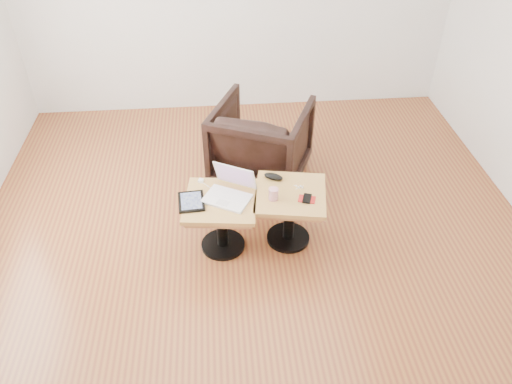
{
  "coord_description": "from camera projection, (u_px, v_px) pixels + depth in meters",
  "views": [
    {
      "loc": [
        -0.25,
        -2.89,
        2.77
      ],
      "look_at": [
        -0.0,
        -0.05,
        0.52
      ],
      "focal_mm": 35.0,
      "sensor_mm": 36.0,
      "label": 1
    }
  ],
  "objects": [
    {
      "name": "armchair",
      "position": [
        261.0,
        142.0,
        4.45
      ],
      "size": [
        1.03,
        1.05,
        0.73
      ],
      "primitive_type": "imported",
      "rotation": [
        0.0,
        0.0,
        2.73
      ],
      "color": "black",
      "rests_on": "ground"
    },
    {
      "name": "charging_adapter",
      "position": [
        201.0,
        181.0,
        3.8
      ],
      "size": [
        0.05,
        0.05,
        0.02
      ],
      "primitive_type": "cube",
      "rotation": [
        0.0,
        0.0,
        -0.37
      ],
      "color": "white",
      "rests_on": "side_table_left"
    },
    {
      "name": "glasses_case",
      "position": [
        273.0,
        177.0,
        3.82
      ],
      "size": [
        0.16,
        0.13,
        0.05
      ],
      "primitive_type": "ellipsoid",
      "rotation": [
        0.0,
        0.0,
        -0.48
      ],
      "color": "black",
      "rests_on": "side_table_right"
    },
    {
      "name": "tablet",
      "position": [
        191.0,
        201.0,
        3.61
      ],
      "size": [
        0.2,
        0.25,
        0.02
      ],
      "rotation": [
        0.0,
        0.0,
        0.07
      ],
      "color": "black",
      "rests_on": "side_table_left"
    },
    {
      "name": "phone_on_sleeve",
      "position": [
        307.0,
        199.0,
        3.64
      ],
      "size": [
        0.14,
        0.12,
        0.02
      ],
      "rotation": [
        0.0,
        0.0,
        -0.3
      ],
      "color": "#AA1110",
      "rests_on": "side_table_right"
    },
    {
      "name": "room_shell",
      "position": [
        256.0,
        85.0,
        3.16
      ],
      "size": [
        4.52,
        4.52,
        2.71
      ],
      "color": "brown",
      "rests_on": "ground"
    },
    {
      "name": "laptop",
      "position": [
        230.0,
        191.0,
        3.65
      ],
      "size": [
        0.43,
        0.42,
        0.22
      ],
      "rotation": [
        0.0,
        0.0,
        -0.49
      ],
      "color": "white",
      "rests_on": "side_table_left"
    },
    {
      "name": "side_table_left",
      "position": [
        221.0,
        212.0,
        3.71
      ],
      "size": [
        0.58,
        0.58,
        0.47
      ],
      "rotation": [
        0.0,
        0.0,
        -0.12
      ],
      "color": "black",
      "rests_on": "ground"
    },
    {
      "name": "side_table_right",
      "position": [
        290.0,
        205.0,
        3.78
      ],
      "size": [
        0.6,
        0.6,
        0.47
      ],
      "rotation": [
        0.0,
        0.0,
        -0.17
      ],
      "color": "black",
      "rests_on": "ground"
    },
    {
      "name": "striped_cup",
      "position": [
        273.0,
        194.0,
        3.62
      ],
      "size": [
        0.08,
        0.08,
        0.09
      ],
      "primitive_type": "cylinder",
      "rotation": [
        0.0,
        0.0,
        0.13
      ],
      "color": "#BD3259",
      "rests_on": "side_table_right"
    },
    {
      "name": "earbuds_tangle",
      "position": [
        299.0,
        187.0,
        3.75
      ],
      "size": [
        0.07,
        0.05,
        0.01
      ],
      "color": "white",
      "rests_on": "side_table_right"
    }
  ]
}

